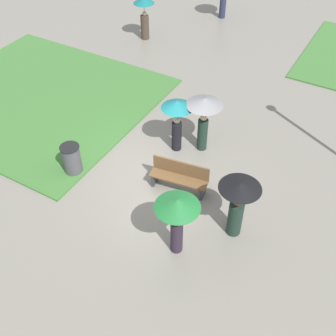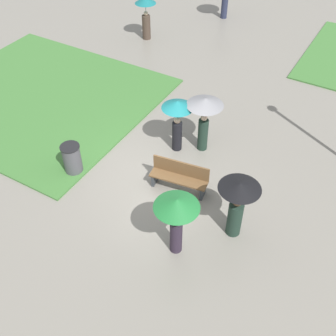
# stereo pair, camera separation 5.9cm
# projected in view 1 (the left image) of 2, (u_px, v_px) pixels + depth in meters

# --- Properties ---
(ground_plane) EXTENTS (90.00, 90.00, 0.00)m
(ground_plane) POSITION_uv_depth(u_px,v_px,m) (150.00, 173.00, 12.59)
(ground_plane) COLOR gray
(lawn_patch_near) EXTENTS (8.02, 7.31, 0.06)m
(lawn_patch_near) POSITION_uv_depth(u_px,v_px,m) (39.00, 98.00, 15.50)
(lawn_patch_near) COLOR #427A38
(lawn_patch_near) RESTS_ON ground_plane
(park_bench) EXTENTS (1.70, 0.66, 0.90)m
(park_bench) POSITION_uv_depth(u_px,v_px,m) (179.00, 176.00, 11.84)
(park_bench) COLOR brown
(park_bench) RESTS_ON ground_plane
(trash_bin) EXTENTS (0.57, 0.57, 0.97)m
(trash_bin) POSITION_uv_depth(u_px,v_px,m) (72.00, 160.00, 12.31)
(trash_bin) COLOR #4C4C51
(trash_bin) RESTS_ON ground_plane
(crowd_person_teal) EXTENTS (0.97, 0.97, 1.80)m
(crowd_person_teal) POSITION_uv_depth(u_px,v_px,m) (177.00, 114.00, 12.54)
(crowd_person_teal) COLOR black
(crowd_person_teal) RESTS_ON ground_plane
(crowd_person_green) EXTENTS (1.08, 1.08, 1.82)m
(crowd_person_green) POSITION_uv_depth(u_px,v_px,m) (177.00, 212.00, 9.63)
(crowd_person_green) COLOR #2D2333
(crowd_person_green) RESTS_ON ground_plane
(crowd_person_black) EXTENTS (1.04, 1.04, 1.80)m
(crowd_person_black) POSITION_uv_depth(u_px,v_px,m) (238.00, 200.00, 10.18)
(crowd_person_black) COLOR #1E3328
(crowd_person_black) RESTS_ON ground_plane
(crowd_person_grey) EXTENTS (1.12, 1.12, 1.88)m
(crowd_person_grey) POSITION_uv_depth(u_px,v_px,m) (204.00, 111.00, 12.48)
(crowd_person_grey) COLOR #1E3328
(crowd_person_grey) RESTS_ON ground_plane
(lone_walker_near_lawn) EXTENTS (0.92, 0.92, 1.84)m
(lone_walker_near_lawn) POSITION_uv_depth(u_px,v_px,m) (144.00, 12.00, 18.21)
(lone_walker_near_lawn) COLOR #47382D
(lone_walker_near_lawn) RESTS_ON ground_plane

